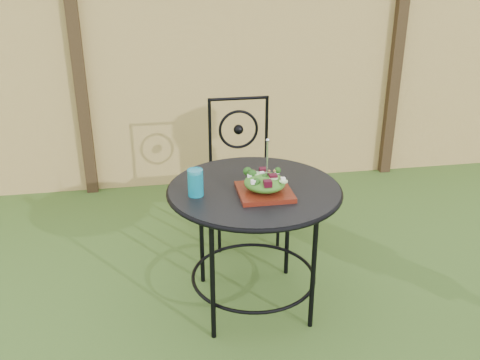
{
  "coord_description": "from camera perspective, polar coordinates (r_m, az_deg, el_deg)",
  "views": [
    {
      "loc": [
        -0.78,
        -2.11,
        1.87
      ],
      "look_at": [
        -0.34,
        0.44,
        0.75
      ],
      "focal_mm": 40.0,
      "sensor_mm": 36.0,
      "label": 1
    }
  ],
  "objects": [
    {
      "name": "salad",
      "position": [
        2.7,
        2.66,
        -0.27
      ],
      "size": [
        0.21,
        0.21,
        0.08
      ],
      "primitive_type": "ellipsoid",
      "color": "#235614",
      "rests_on": "salad_plate"
    },
    {
      "name": "patio_table",
      "position": [
        2.86,
        1.52,
        -3.33
      ],
      "size": [
        0.92,
        0.92,
        0.72
      ],
      "color": "black",
      "rests_on": "ground"
    },
    {
      "name": "salad_plate",
      "position": [
        2.72,
        2.64,
        -1.28
      ],
      "size": [
        0.27,
        0.27,
        0.02
      ],
      "primitive_type": "cube",
      "color": "#411309",
      "rests_on": "patio_table"
    },
    {
      "name": "drinking_glass",
      "position": [
        2.69,
        -4.77,
        -0.28
      ],
      "size": [
        0.08,
        0.08,
        0.14
      ],
      "primitive_type": "cylinder",
      "color": "#0D849F",
      "rests_on": "patio_table"
    },
    {
      "name": "patio_chair",
      "position": [
        3.66,
        0.25,
        1.45
      ],
      "size": [
        0.46,
        0.46,
        0.95
      ],
      "color": "black",
      "rests_on": "ground"
    },
    {
      "name": "fork",
      "position": [
        2.65,
        2.92,
        2.32
      ],
      "size": [
        0.01,
        0.01,
        0.18
      ],
      "primitive_type": "cylinder",
      "color": "silver",
      "rests_on": "salad"
    },
    {
      "name": "ground",
      "position": [
        2.92,
        8.4,
        -16.68
      ],
      "size": [
        60.0,
        60.0,
        0.0
      ],
      "primitive_type": "plane",
      "color": "#244716",
      "rests_on": "ground"
    },
    {
      "name": "fence",
      "position": [
        4.47,
        0.42,
        11.45
      ],
      "size": [
        8.0,
        0.12,
        1.9
      ],
      "color": "#E2C06F",
      "rests_on": "ground"
    }
  ]
}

